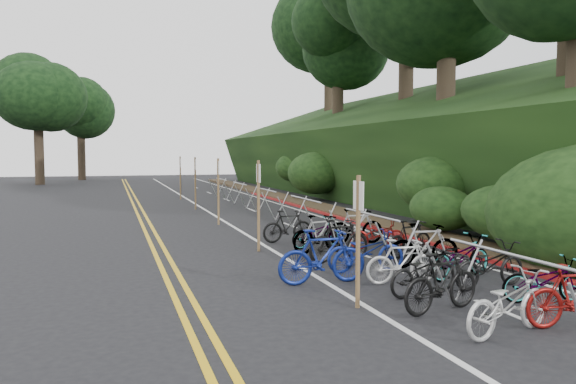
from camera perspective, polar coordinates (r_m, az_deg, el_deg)
The scene contains 11 objects.
ground at distance 10.67m, azimuth 0.71°, elevation -10.67°, with size 120.00×120.00×0.00m, color black.
road_markings at distance 20.45m, azimuth -6.51°, elevation -3.61°, with size 7.47×80.00×0.01m.
red_curb at distance 23.71m, azimuth 4.71°, elevation -2.44°, with size 0.25×28.00×0.10m, color maroon.
embankment at distance 33.08m, azimuth 11.79°, elevation 3.68°, with size 14.30×48.14×9.11m.
tree_cluster at distance 35.38m, azimuth 4.74°, elevation 17.60°, with size 32.04×53.70×17.64m.
bike_rack_front at distance 9.02m, azimuth 22.18°, elevation -7.87°, with size 1.16×3.33×1.20m.
bike_racks_rest at distance 23.71m, azimuth -2.25°, elevation -0.47°, with size 1.14×23.00×1.17m.
signpost_near at distance 9.81m, azimuth 7.14°, elevation -4.07°, with size 0.08×0.40×2.32m.
signposts_rest at distance 24.14m, azimuth -8.39°, elevation 0.94°, with size 0.08×18.40×2.50m.
bike_front at distance 11.63m, azimuth 3.50°, elevation -6.55°, with size 1.91×0.54×1.15m, color navy.
bike_valet at distance 12.95m, azimuth 11.51°, elevation -5.94°, with size 3.13×11.08×1.07m.
Camera 1 is at (-3.24, -9.80, 2.70)m, focal length 35.00 mm.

